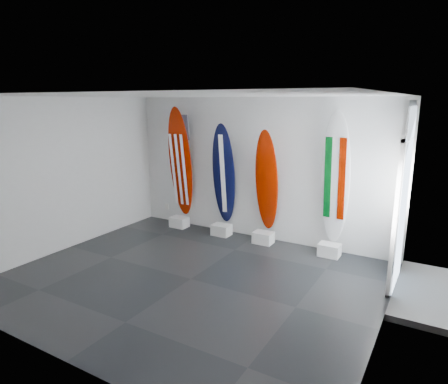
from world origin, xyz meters
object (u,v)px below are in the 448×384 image
Objects in this scene: surfboard_usa at (180,163)px; surfboard_navy at (224,175)px; surfboard_swiss at (267,181)px; surfboard_italy at (335,179)px.

surfboard_usa is 1.17m from surfboard_navy.
surfboard_navy is at bearing 176.72° from surfboard_swiss.
surfboard_swiss is at bearing -8.59° from surfboard_navy.
surfboard_navy is at bearing -171.40° from surfboard_italy.
surfboard_swiss is at bearing -4.42° from surfboard_usa.
surfboard_usa is 1.02× the size of surfboard_italy.
surfboard_usa is at bearing -171.40° from surfboard_italy.
surfboard_italy is (1.40, 0.00, 0.20)m from surfboard_swiss.
surfboard_swiss is (2.18, 0.00, -0.21)m from surfboard_usa.
surfboard_usa reaches higher than surfboard_navy.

